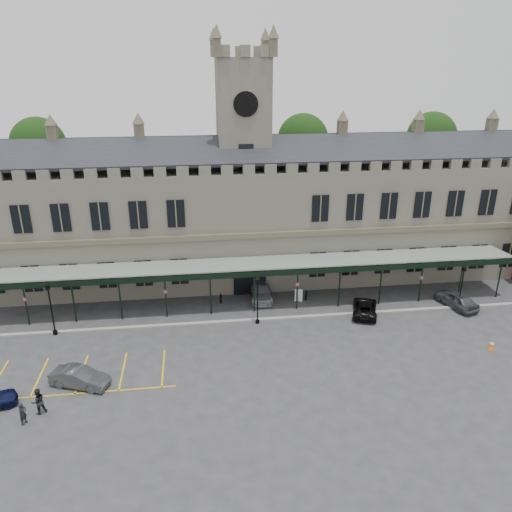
{
  "coord_description": "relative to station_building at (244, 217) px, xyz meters",
  "views": [
    {
      "loc": [
        -5.04,
        -33.68,
        21.85
      ],
      "look_at": [
        0.0,
        6.0,
        6.0
      ],
      "focal_mm": 35.0,
      "sensor_mm": 36.0,
      "label": 1
    }
  ],
  "objects": [
    {
      "name": "lamp_post_right",
      "position": [
        18.81,
        -10.95,
        -3.67
      ],
      "size": [
        0.45,
        0.45,
        4.72
      ],
      "color": "black",
      "rests_on": "ground"
    },
    {
      "name": "parking_markings",
      "position": [
        -14.0,
        -17.41,
        -6.47
      ],
      "size": [
        16.0,
        6.0,
        0.01
      ],
      "primitive_type": null,
      "color": "gold",
      "rests_on": "ground"
    },
    {
      "name": "station_building",
      "position": [
        0.0,
        0.0,
        0.0
      ],
      "size": [
        60.0,
        10.36,
        17.3
      ],
      "color": "#5B574C",
      "rests_on": "ground"
    },
    {
      "name": "canopy",
      "position": [
        0.0,
        -8.45,
        -4.06
      ],
      "size": [
        50.0,
        4.1,
        4.3
      ],
      "color": "#8C9E93",
      "rests_on": "ground"
    },
    {
      "name": "tree_behind_mid",
      "position": [
        8.0,
        9.09,
        6.35
      ],
      "size": [
        6.0,
        6.0,
        16.0
      ],
      "color": "#332314",
      "rests_on": "ground"
    },
    {
      "name": "bollard_left",
      "position": [
        -2.99,
        -6.68,
        -5.99
      ],
      "size": [
        0.17,
        0.17,
        0.96
      ],
      "primitive_type": "cylinder",
      "color": "black",
      "rests_on": "ground"
    },
    {
      "name": "ground",
      "position": [
        0.0,
        -15.91,
        -6.47
      ],
      "size": [
        140.0,
        140.0,
        0.0
      ],
      "primitive_type": "plane",
      "color": "#303033"
    },
    {
      "name": "tree_behind_right",
      "position": [
        24.0,
        9.09,
        6.35
      ],
      "size": [
        6.0,
        6.0,
        16.0
      ],
      "color": "#332314",
      "rests_on": "ground"
    },
    {
      "name": "traffic_cone",
      "position": [
        18.19,
        -17.56,
        -6.09
      ],
      "size": [
        0.49,
        0.49,
        0.78
      ],
      "rotation": [
        0.0,
        0.0,
        0.28
      ],
      "color": "#F96607",
      "rests_on": "ground"
    },
    {
      "name": "kerb",
      "position": [
        0.0,
        -10.41,
        -6.41
      ],
      "size": [
        60.0,
        0.4,
        0.12
      ],
      "primitive_type": "cube",
      "color": "gray",
      "rests_on": "ground"
    },
    {
      "name": "person_a",
      "position": [
        -16.56,
        -22.07,
        -5.69
      ],
      "size": [
        0.6,
        0.68,
        1.56
      ],
      "primitive_type": "imported",
      "rotation": [
        0.0,
        0.0,
        1.08
      ],
      "color": "black",
      "rests_on": "ground"
    },
    {
      "name": "clock_tower",
      "position": [
        0.0,
        0.09,
        6.64
      ],
      "size": [
        5.6,
        5.6,
        24.8
      ],
      "color": "#5B574C",
      "rests_on": "ground"
    },
    {
      "name": "bollard_right",
      "position": [
        5.28,
        -6.97,
        -6.0
      ],
      "size": [
        0.17,
        0.17,
        0.94
      ],
      "primitive_type": "cylinder",
      "color": "black",
      "rests_on": "ground"
    },
    {
      "name": "lamp_post_mid",
      "position": [
        0.0,
        -10.94,
        -3.76
      ],
      "size": [
        0.43,
        0.43,
        4.56
      ],
      "color": "black",
      "rests_on": "ground"
    },
    {
      "name": "car_left_b",
      "position": [
        -13.78,
        -18.4,
        -5.77
      ],
      "size": [
        4.48,
        2.87,
        1.39
      ],
      "primitive_type": "imported",
      "rotation": [
        0.0,
        0.0,
        1.21
      ],
      "color": "#3E4146",
      "rests_on": "ground"
    },
    {
      "name": "car_taxi",
      "position": [
        1.0,
        -5.91,
        -5.75
      ],
      "size": [
        2.32,
        5.05,
        1.43
      ],
      "primitive_type": "imported",
      "rotation": [
        0.0,
        0.0,
        -0.06
      ],
      "color": "#999CA0",
      "rests_on": "ground"
    },
    {
      "name": "lamp_post_left",
      "position": [
        -17.34,
        -10.7,
        -3.51
      ],
      "size": [
        0.47,
        0.47,
        4.99
      ],
      "color": "black",
      "rests_on": "ground"
    },
    {
      "name": "sign_board",
      "position": [
        4.48,
        -7.22,
        -5.84
      ],
      "size": [
        0.73,
        0.28,
        1.28
      ],
      "rotation": [
        0.0,
        0.0,
        -0.31
      ],
      "color": "black",
      "rests_on": "ground"
    },
    {
      "name": "tree_behind_left",
      "position": [
        -22.0,
        9.09,
        6.35
      ],
      "size": [
        6.0,
        6.0,
        16.0
      ],
      "color": "#332314",
      "rests_on": "ground"
    },
    {
      "name": "person_b",
      "position": [
        -15.85,
        -21.12,
        -5.54
      ],
      "size": [
        1.14,
        1.07,
        1.86
      ],
      "primitive_type": "imported",
      "rotation": [
        0.0,
        0.0,
        3.68
      ],
      "color": "black",
      "rests_on": "ground"
    },
    {
      "name": "car_right_a",
      "position": [
        19.0,
        -10.15,
        -5.7
      ],
      "size": [
        3.03,
        4.82,
        1.53
      ],
      "primitive_type": "imported",
      "rotation": [
        0.0,
        0.0,
        3.43
      ],
      "color": "#3E4146",
      "rests_on": "ground"
    },
    {
      "name": "car_van",
      "position": [
        10.01,
        -10.45,
        -5.84
      ],
      "size": [
        3.48,
        4.98,
        1.26
      ],
      "primitive_type": "imported",
      "rotation": [
        0.0,
        0.0,
        2.8
      ],
      "color": "black",
      "rests_on": "ground"
    }
  ]
}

